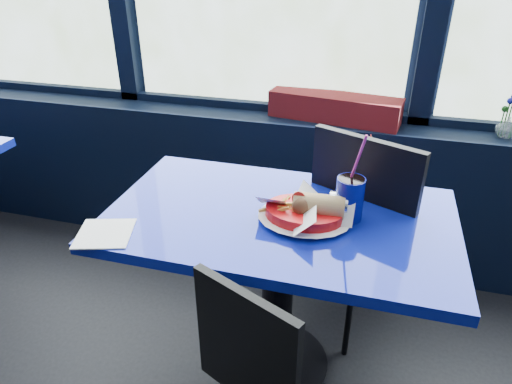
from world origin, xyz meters
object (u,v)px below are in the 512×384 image
(soda_cup, at_px, (350,198))
(chair_near_back, at_px, (346,221))
(planter_box, at_px, (334,107))
(near_table, at_px, (278,257))
(flower_vase, at_px, (508,125))
(food_basket, at_px, (306,212))
(ketchup_bottle, at_px, (367,165))

(soda_cup, bearing_deg, chair_near_back, 92.87)
(planter_box, bearing_deg, near_table, -86.08)
(flower_vase, distance_m, food_basket, 1.16)
(planter_box, xyz_separation_m, flower_vase, (0.78, -0.03, -0.00))
(flower_vase, relative_size, soda_cup, 0.62)
(ketchup_bottle, bearing_deg, flower_vase, 44.33)
(near_table, height_order, planter_box, planter_box)
(near_table, height_order, flower_vase, flower_vase)
(soda_cup, bearing_deg, near_table, -170.35)
(planter_box, xyz_separation_m, soda_cup, (0.15, -0.84, -0.03))
(flower_vase, height_order, ketchup_bottle, flower_vase)
(food_basket, relative_size, soda_cup, 1.08)
(planter_box, height_order, food_basket, planter_box)
(food_basket, xyz_separation_m, ketchup_bottle, (0.18, 0.30, 0.06))
(planter_box, height_order, ketchup_bottle, ketchup_bottle)
(near_table, relative_size, soda_cup, 3.75)
(ketchup_bottle, bearing_deg, food_basket, -120.53)
(flower_vase, height_order, food_basket, flower_vase)
(chair_near_back, xyz_separation_m, soda_cup, (0.01, -0.27, 0.26))
(soda_cup, bearing_deg, food_basket, -156.63)
(ketchup_bottle, distance_m, soda_cup, 0.24)
(food_basket, bearing_deg, near_table, -169.69)
(planter_box, bearing_deg, flower_vase, 6.81)
(flower_vase, xyz_separation_m, soda_cup, (-0.63, -0.81, -0.03))
(food_basket, bearing_deg, planter_box, 112.97)
(chair_near_back, distance_m, ketchup_bottle, 0.29)
(planter_box, relative_size, ketchup_bottle, 2.88)
(chair_near_back, relative_size, soda_cup, 3.08)
(chair_near_back, distance_m, soda_cup, 0.38)
(near_table, distance_m, food_basket, 0.24)
(food_basket, bearing_deg, chair_near_back, 91.66)
(chair_near_back, height_order, planter_box, chair_near_back)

